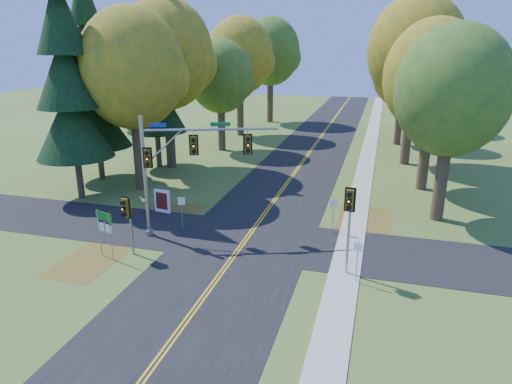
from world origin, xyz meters
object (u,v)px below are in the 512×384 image
(east_signal_pole, at_px, (349,210))
(info_kiosk, at_px, (162,201))
(traffic_mast, at_px, (178,160))
(route_sign_cluster, at_px, (105,225))

(east_signal_pole, xyz_separation_m, info_kiosk, (-13.26, 5.78, -2.80))
(traffic_mast, distance_m, east_signal_pole, 10.70)
(east_signal_pole, relative_size, info_kiosk, 2.86)
(traffic_mast, xyz_separation_m, east_signal_pole, (10.32, -2.58, -1.16))
(east_signal_pole, relative_size, route_sign_cluster, 1.72)
(info_kiosk, bearing_deg, east_signal_pole, -14.89)
(east_signal_pole, bearing_deg, info_kiosk, 163.38)
(traffic_mast, bearing_deg, east_signal_pole, -34.13)
(route_sign_cluster, bearing_deg, traffic_mast, 75.12)
(traffic_mast, height_order, info_kiosk, traffic_mast)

